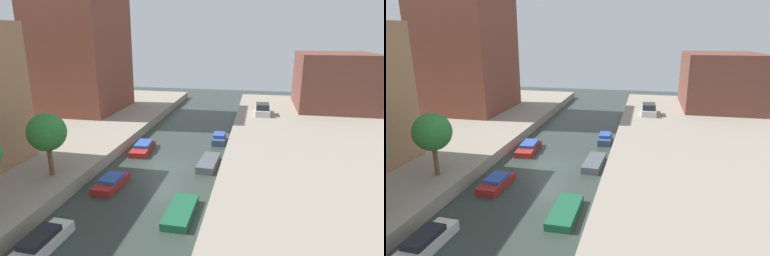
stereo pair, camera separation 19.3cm
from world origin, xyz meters
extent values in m
plane|color=#2D3833|center=(0.00, 0.00, 0.00)|extent=(84.00, 84.00, 0.00)
cube|color=gray|center=(-15.00, 0.00, 0.50)|extent=(20.00, 64.00, 1.00)
cube|color=gray|center=(15.00, 0.00, 0.50)|extent=(20.00, 64.00, 1.00)
cube|color=brown|center=(-16.00, 15.37, 10.02)|extent=(10.00, 11.25, 18.03)
cube|color=brown|center=(18.00, 23.77, 4.85)|extent=(10.00, 11.93, 7.69)
cylinder|color=brown|center=(-7.16, -5.59, 2.19)|extent=(0.34, 0.34, 2.39)
sphere|color=#2E7730|center=(-7.16, -5.59, 4.36)|extent=(2.78, 2.78, 2.78)
cube|color=#B7B7BC|center=(8.31, 17.34, 1.38)|extent=(1.98, 4.19, 0.75)
cube|color=#1E2328|center=(8.31, 17.03, 2.12)|extent=(1.70, 2.32, 0.73)
cube|color=beige|center=(-3.25, -12.44, 0.32)|extent=(1.51, 4.16, 0.65)
cube|color=black|center=(-3.25, -12.50, 0.81)|extent=(1.23, 2.31, 0.33)
cube|color=maroon|center=(-2.87, -4.71, 0.27)|extent=(1.73, 3.54, 0.54)
cube|color=#2D4C9E|center=(-2.87, -4.56, 0.68)|extent=(1.42, 1.97, 0.27)
cube|color=maroon|center=(-3.21, 3.20, 0.28)|extent=(1.95, 4.31, 0.56)
cube|color=#2D4C9E|center=(-3.21, 3.48, 0.70)|extent=(1.55, 2.41, 0.29)
cube|color=#195638|center=(3.25, -7.55, 0.26)|extent=(1.62, 4.02, 0.51)
cube|color=#4C5156|center=(3.76, 0.82, 0.31)|extent=(1.64, 4.05, 0.62)
cube|color=#33476B|center=(3.83, 7.55, 0.33)|extent=(1.53, 3.20, 0.67)
cube|color=#2D4C9E|center=(3.83, 7.47, 0.84)|extent=(1.24, 1.78, 0.34)
camera|label=1|loc=(7.70, -25.48, 11.17)|focal=30.40mm
camera|label=2|loc=(7.89, -25.44, 11.17)|focal=30.40mm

